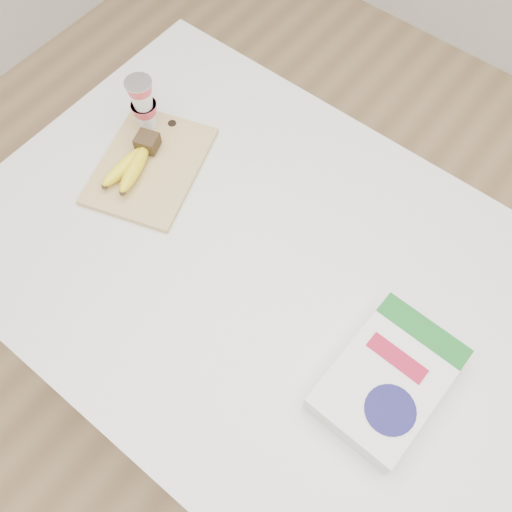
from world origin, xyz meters
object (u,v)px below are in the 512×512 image
Objects in this scene: table at (271,353)px; cereal_box at (388,379)px; cutting_board at (150,166)px; yogurt_stack at (143,103)px; bananas at (133,162)px.

table is 0.61m from cereal_box.
cutting_board is 0.69m from cereal_box.
cutting_board is 2.07× the size of yogurt_stack.
cereal_box is at bearing -12.46° from yogurt_stack.
bananas is 1.25× the size of yogurt_stack.
cereal_box is at bearing -5.04° from bananas.
yogurt_stack is 0.79m from cereal_box.
yogurt_stack reaches higher than table.
table is at bearing 171.29° from cereal_box.
yogurt_stack reaches higher than bananas.
cutting_board is at bearing 174.06° from cereal_box.
cereal_box reaches higher than bananas.
bananas is at bearing 176.55° from cereal_box.
bananas is 0.65× the size of cereal_box.
cereal_box is (0.30, -0.05, 0.53)m from table.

